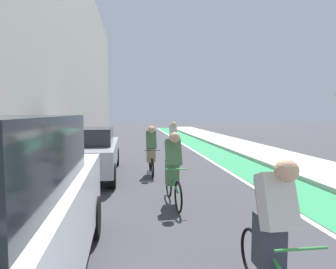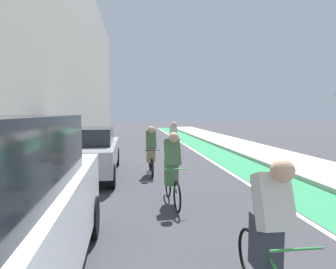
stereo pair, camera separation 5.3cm
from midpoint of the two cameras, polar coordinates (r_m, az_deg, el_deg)
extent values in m
plane|color=#38383D|center=(14.70, -2.72, -3.35)|extent=(85.78, 85.78, 0.00)
cube|color=#2D8451|center=(17.14, 6.55, -2.24)|extent=(1.60, 38.99, 0.00)
cube|color=white|center=(16.95, 3.59, -2.30)|extent=(0.12, 38.99, 0.00)
cube|color=#A8A59E|center=(17.77, 13.27, -1.87)|extent=(2.69, 38.99, 0.14)
cube|color=#B2ADA3|center=(17.43, -22.60, 15.73)|extent=(3.00, 38.99, 11.00)
cylinder|color=black|center=(4.86, -15.40, -15.93)|extent=(0.24, 0.67, 0.66)
cube|color=#9EA0A8|center=(9.31, -16.61, -3.90)|extent=(2.02, 4.42, 0.70)
cube|color=black|center=(9.02, -16.89, -0.49)|extent=(1.74, 1.87, 0.55)
cylinder|color=black|center=(11.11, -19.94, -4.46)|extent=(0.23, 0.66, 0.66)
cylinder|color=black|center=(10.90, -10.69, -4.44)|extent=(0.23, 0.66, 0.66)
cylinder|color=black|center=(7.97, -24.66, -8.08)|extent=(0.23, 0.66, 0.66)
cylinder|color=black|center=(7.67, -11.62, -8.25)|extent=(0.23, 0.66, 0.66)
torus|color=black|center=(3.80, 16.24, -22.35)|extent=(0.04, 0.62, 0.62)
cylinder|color=#338C3F|center=(3.28, 20.27, -22.73)|extent=(0.05, 0.96, 0.33)
cylinder|color=#338C3F|center=(3.39, 18.79, -20.23)|extent=(0.04, 0.12, 0.55)
cylinder|color=#338C3F|center=(2.79, 24.96, -20.41)|extent=(0.48, 0.03, 0.02)
cube|color=#333842|center=(3.30, 19.45, -19.65)|extent=(0.28, 0.24, 0.56)
cube|color=beige|center=(3.03, 20.80, -12.58)|extent=(0.32, 0.40, 0.60)
sphere|color=tan|center=(2.82, 22.49, -6.80)|extent=(0.22, 0.22, 0.22)
cube|color=maroon|center=(3.13, 19.73, -11.62)|extent=(0.26, 0.28, 0.39)
torus|color=black|center=(5.76, 1.84, -12.59)|extent=(0.07, 0.64, 0.64)
torus|color=black|center=(6.75, -0.09, -10.02)|extent=(0.07, 0.64, 0.64)
cylinder|color=#338C3F|center=(6.19, 0.79, -9.25)|extent=(0.09, 0.96, 0.33)
cylinder|color=#338C3F|center=(6.35, 0.47, -8.16)|extent=(0.04, 0.12, 0.55)
cylinder|color=#338C3F|center=(5.70, 1.68, -7.07)|extent=(0.48, 0.05, 0.02)
cube|color=#4C7247|center=(6.26, 0.61, -7.69)|extent=(0.29, 0.25, 0.56)
cube|color=#4C7247|center=(6.05, 0.84, -3.68)|extent=(0.34, 0.41, 0.60)
sphere|color=tan|center=(5.86, 1.15, -0.61)|extent=(0.22, 0.22, 0.22)
torus|color=black|center=(8.61, -3.32, -6.92)|extent=(0.05, 0.61, 0.61)
torus|color=black|center=(9.64, -3.84, -5.69)|extent=(0.05, 0.61, 0.61)
cylinder|color=black|center=(9.09, -3.60, -4.91)|extent=(0.05, 0.96, 0.33)
cylinder|color=black|center=(9.25, -3.69, -4.24)|extent=(0.04, 0.12, 0.55)
cylinder|color=black|center=(8.60, -3.38, -3.22)|extent=(0.48, 0.03, 0.02)
cube|color=tan|center=(9.17, -3.66, -3.88)|extent=(0.28, 0.24, 0.56)
cube|color=#4C7247|center=(8.98, -3.61, -1.09)|extent=(0.32, 0.40, 0.60)
sphere|color=tan|center=(8.80, -3.54, 1.01)|extent=(0.22, 0.22, 0.22)
cube|color=beige|center=(9.10, -3.67, -0.89)|extent=(0.26, 0.28, 0.39)
torus|color=black|center=(12.63, 1.43, -3.26)|extent=(0.08, 0.61, 0.60)
torus|color=black|center=(13.64, 0.45, -2.68)|extent=(0.08, 0.61, 0.60)
cylinder|color=#338C3F|center=(13.11, 0.92, -2.01)|extent=(0.11, 0.96, 0.33)
cylinder|color=#338C3F|center=(13.28, 0.75, -1.58)|extent=(0.04, 0.12, 0.55)
cylinder|color=#338C3F|center=(12.64, 1.35, -0.75)|extent=(0.48, 0.06, 0.02)
cube|color=beige|center=(13.19, 0.82, -1.31)|extent=(0.30, 0.26, 0.56)
cube|color=beige|center=(13.03, 0.95, 0.65)|extent=(0.35, 0.42, 0.60)
sphere|color=tan|center=(12.86, 1.10, 2.11)|extent=(0.22, 0.22, 0.22)
cube|color=tan|center=(13.15, 0.83, 0.77)|extent=(0.28, 0.29, 0.39)
camera|label=1|loc=(0.03, -90.15, -0.01)|focal=29.93mm
camera|label=2|loc=(0.03, 89.85, 0.01)|focal=29.93mm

